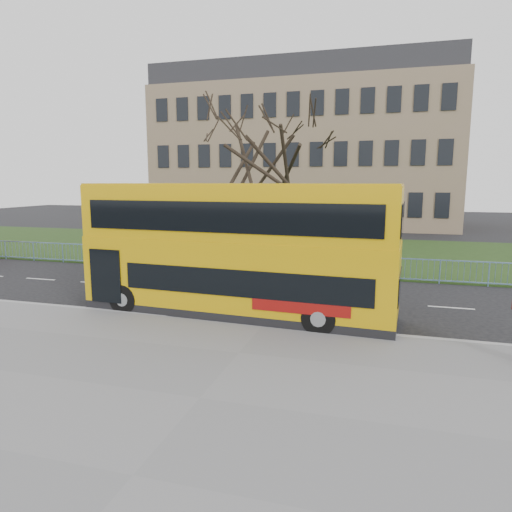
{
  "coord_description": "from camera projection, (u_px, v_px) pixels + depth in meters",
  "views": [
    {
      "loc": [
        3.55,
        -14.95,
        4.57
      ],
      "look_at": [
        -0.99,
        1.0,
        1.84
      ],
      "focal_mm": 32.0,
      "sensor_mm": 36.0,
      "label": 1
    }
  ],
  "objects": [
    {
      "name": "guard_railing",
      "position": [
        307.0,
        265.0,
        22.07
      ],
      "size": [
        40.0,
        0.12,
        1.1
      ],
      "primitive_type": null,
      "color": "#678DB7",
      "rests_on": "ground"
    },
    {
      "name": "yellow_bus",
      "position": [
        237.0,
        247.0,
        15.35
      ],
      "size": [
        10.71,
        3.11,
        4.43
      ],
      "rotation": [
        0.0,
        0.0,
        -0.06
      ],
      "color": "#D9A709",
      "rests_on": "ground"
    },
    {
      "name": "bare_tree",
      "position": [
        266.0,
        169.0,
        25.34
      ],
      "size": [
        7.2,
        7.2,
        10.29
      ],
      "primitive_type": null,
      "color": "black",
      "rests_on": "grass_verge"
    },
    {
      "name": "pavement",
      "position": [
        200.0,
        401.0,
        9.48
      ],
      "size": [
        80.0,
        10.5,
        0.12
      ],
      "primitive_type": "cube",
      "color": "slate",
      "rests_on": "ground"
    },
    {
      "name": "grass_verge",
      "position": [
        327.0,
        252.0,
        29.46
      ],
      "size": [
        80.0,
        15.4,
        0.08
      ],
      "primitive_type": "cube",
      "color": "#1F3312",
      "rests_on": "ground"
    },
    {
      "name": "civic_building",
      "position": [
        306.0,
        158.0,
        49.32
      ],
      "size": [
        30.0,
        15.0,
        14.0
      ],
      "primitive_type": "cube",
      "color": "#877356",
      "rests_on": "ground"
    },
    {
      "name": "kerb",
      "position": [
        264.0,
        325.0,
        14.41
      ],
      "size": [
        80.0,
        0.2,
        0.14
      ],
      "primitive_type": "cube",
      "color": "#949496",
      "rests_on": "ground"
    },
    {
      "name": "ground",
      "position": [
        275.0,
        314.0,
        15.89
      ],
      "size": [
        120.0,
        120.0,
        0.0
      ],
      "primitive_type": "plane",
      "color": "black",
      "rests_on": "ground"
    }
  ]
}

